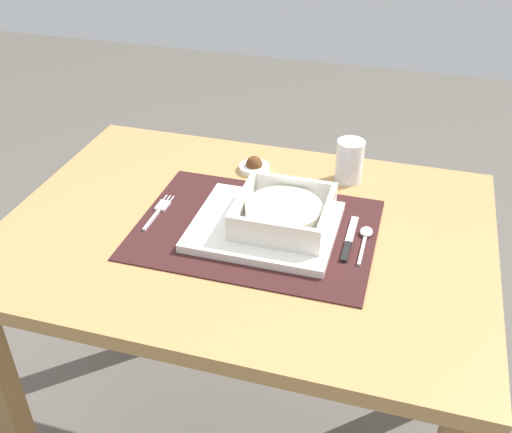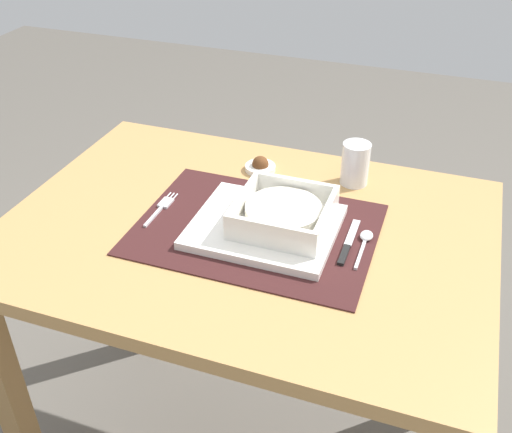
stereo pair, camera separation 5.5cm
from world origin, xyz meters
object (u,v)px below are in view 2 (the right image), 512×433
at_px(drinking_glass, 355,166).
at_px(condiment_saucer, 260,166).
at_px(spoon, 365,240).
at_px(butter_knife, 348,244).
at_px(porridge_bowl, 283,214).
at_px(dining_table, 247,272).
at_px(fork, 162,206).

bearing_deg(drinking_glass, condiment_saucer, -175.61).
height_order(spoon, drinking_glass, drinking_glass).
relative_size(butter_knife, condiment_saucer, 2.13).
relative_size(porridge_bowl, condiment_saucer, 2.54).
bearing_deg(spoon, drinking_glass, 110.50).
bearing_deg(dining_table, porridge_bowl, 4.28).
height_order(spoon, butter_knife, spoon).
bearing_deg(butter_knife, fork, 178.24).
xyz_separation_m(spoon, drinking_glass, (-0.07, 0.21, 0.03)).
bearing_deg(fork, butter_knife, 0.75).
xyz_separation_m(porridge_bowl, fork, (-0.25, -0.01, -0.03)).
height_order(porridge_bowl, fork, porridge_bowl).
relative_size(butter_knife, drinking_glass, 1.56).
xyz_separation_m(porridge_bowl, spoon, (0.15, 0.02, -0.03)).
bearing_deg(butter_knife, spoon, 37.77).
bearing_deg(dining_table, condiment_saucer, 102.01).
distance_m(drinking_glass, condiment_saucer, 0.21).
relative_size(spoon, butter_knife, 0.81).
distance_m(porridge_bowl, spoon, 0.16).
bearing_deg(fork, dining_table, 0.87).
bearing_deg(drinking_glass, dining_table, -124.99).
xyz_separation_m(fork, drinking_glass, (0.34, 0.23, 0.04)).
xyz_separation_m(fork, condiment_saucer, (0.13, 0.21, 0.00)).
bearing_deg(spoon, condiment_saucer, 147.80).
height_order(porridge_bowl, butter_knife, porridge_bowl).
bearing_deg(butter_knife, drinking_glass, 97.71).
xyz_separation_m(spoon, butter_knife, (-0.03, -0.02, -0.00)).
bearing_deg(condiment_saucer, spoon, -35.33).
bearing_deg(fork, spoon, 3.94).
bearing_deg(drinking_glass, fork, -145.93).
distance_m(dining_table, butter_knife, 0.23).
bearing_deg(fork, porridge_bowl, 2.13).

